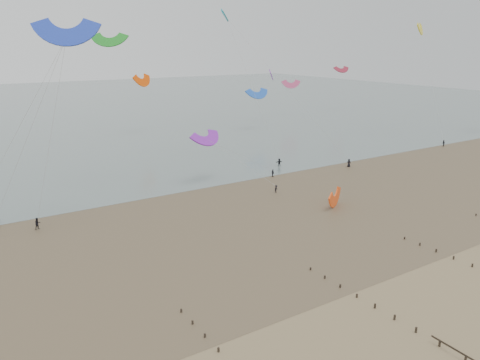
% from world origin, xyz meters
% --- Properties ---
extents(ground, '(500.00, 500.00, 0.00)m').
position_xyz_m(ground, '(0.00, 0.00, 0.00)').
color(ground, brown).
rests_on(ground, ground).
extents(sea_and_shore, '(500.00, 665.00, 0.03)m').
position_xyz_m(sea_and_shore, '(-4.08, 34.40, 0.01)').
color(sea_and_shore, '#475654').
rests_on(sea_and_shore, ground).
extents(kitesurfers, '(116.19, 16.61, 1.89)m').
position_xyz_m(kitesurfers, '(27.63, 48.88, 0.89)').
color(kitesurfers, black).
rests_on(kitesurfers, ground).
extents(grounded_kite, '(7.46, 7.00, 3.26)m').
position_xyz_m(grounded_kite, '(23.62, 28.19, 0.00)').
color(grounded_kite, '#FF4A10').
rests_on(grounded_kite, ground).
extents(kites_airborne, '(236.28, 125.19, 41.08)m').
position_xyz_m(kites_airborne, '(-5.32, 93.18, 20.82)').
color(kites_airborne, purple).
rests_on(kites_airborne, ground).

